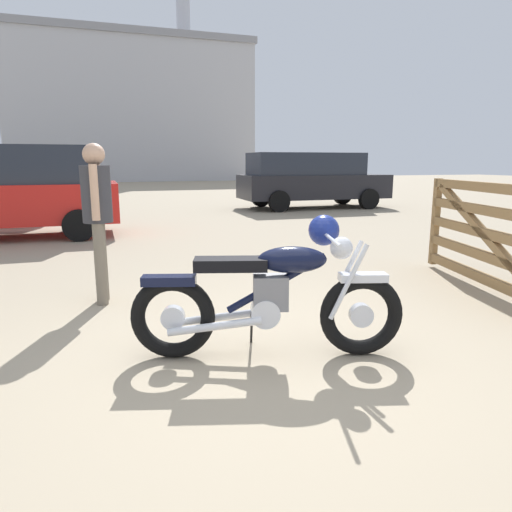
# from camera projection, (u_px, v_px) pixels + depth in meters

# --- Properties ---
(ground_plane) EXTENTS (80.00, 80.00, 0.00)m
(ground_plane) POSITION_uv_depth(u_px,v_px,m) (270.00, 366.00, 3.42)
(ground_plane) COLOR gray
(vintage_motorcycle) EXTENTS (2.03, 0.77, 1.07)m
(vintage_motorcycle) POSITION_uv_depth(u_px,v_px,m) (275.00, 294.00, 3.53)
(vintage_motorcycle) COLOR black
(vintage_motorcycle) RESTS_ON ground_plane
(timber_gate) EXTENTS (0.67, 2.51, 1.60)m
(timber_gate) POSITION_uv_depth(u_px,v_px,m) (501.00, 234.00, 5.04)
(timber_gate) COLOR olive
(timber_gate) RESTS_ON ground_plane
(bystander) EXTENTS (0.30, 0.46, 1.66)m
(bystander) POSITION_uv_depth(u_px,v_px,m) (97.00, 207.00, 4.77)
(bystander) COLOR #706656
(bystander) RESTS_ON ground_plane
(dark_sedan_left) EXTENTS (3.91, 1.85, 1.78)m
(dark_sedan_left) POSITION_uv_depth(u_px,v_px,m) (17.00, 191.00, 8.99)
(dark_sedan_left) COLOR black
(dark_sedan_left) RESTS_ON ground_plane
(pale_sedan_back) EXTENTS (4.73, 2.04, 1.74)m
(pale_sedan_back) POSITION_uv_depth(u_px,v_px,m) (311.00, 178.00, 14.81)
(pale_sedan_back) COLOR black
(pale_sedan_back) RESTS_ON ground_plane
(industrial_building) EXTENTS (18.14, 10.46, 22.17)m
(industrial_building) POSITION_uv_depth(u_px,v_px,m) (132.00, 112.00, 37.67)
(industrial_building) COLOR #B2B2B7
(industrial_building) RESTS_ON ground_plane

